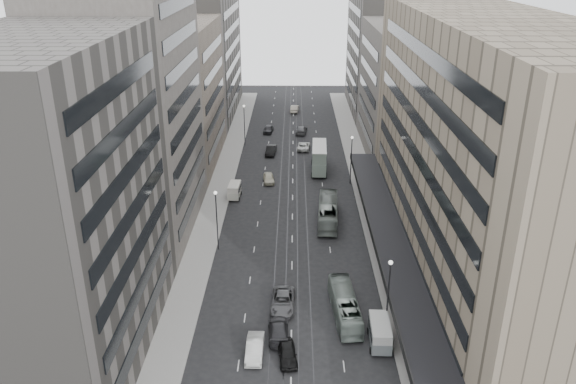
{
  "coord_description": "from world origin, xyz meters",
  "views": [
    {
      "loc": [
        0.18,
        -52.7,
        36.08
      ],
      "look_at": [
        -0.6,
        17.16,
        6.04
      ],
      "focal_mm": 35.0,
      "sensor_mm": 36.0,
      "label": 1
    }
  ],
  "objects_px": {
    "bus_far": "(328,212)",
    "sedan_1": "(255,348)",
    "sedan_0": "(287,353)",
    "bus_near": "(345,306)",
    "sedan_2": "(283,301)",
    "vw_microbus": "(380,332)",
    "panel_van": "(234,190)",
    "double_decker": "(319,157)"
  },
  "relations": [
    {
      "from": "panel_van",
      "to": "sedan_1",
      "type": "height_order",
      "value": "panel_van"
    },
    {
      "from": "vw_microbus",
      "to": "sedan_2",
      "type": "relative_size",
      "value": 0.84
    },
    {
      "from": "sedan_1",
      "to": "sedan_2",
      "type": "bearing_deg",
      "value": 72.72
    },
    {
      "from": "panel_van",
      "to": "sedan_1",
      "type": "xyz_separation_m",
      "value": [
        5.67,
        -37.69,
        -0.55
      ]
    },
    {
      "from": "sedan_2",
      "to": "bus_far",
      "type": "bearing_deg",
      "value": 76.1
    },
    {
      "from": "bus_far",
      "to": "bus_near",
      "type": "bearing_deg",
      "value": 95.19
    },
    {
      "from": "sedan_1",
      "to": "bus_near",
      "type": "bearing_deg",
      "value": 35.07
    },
    {
      "from": "sedan_2",
      "to": "bus_near",
      "type": "bearing_deg",
      "value": -11.73
    },
    {
      "from": "bus_far",
      "to": "double_decker",
      "type": "xyz_separation_m",
      "value": [
        -0.47,
        20.34,
        1.01
      ]
    },
    {
      "from": "bus_near",
      "to": "double_decker",
      "type": "bearing_deg",
      "value": -93.28
    },
    {
      "from": "bus_near",
      "to": "panel_van",
      "type": "relative_size",
      "value": 2.55
    },
    {
      "from": "bus_near",
      "to": "sedan_1",
      "type": "height_order",
      "value": "bus_near"
    },
    {
      "from": "bus_near",
      "to": "sedan_2",
      "type": "bearing_deg",
      "value": -18.41
    },
    {
      "from": "double_decker",
      "to": "sedan_1",
      "type": "xyz_separation_m",
      "value": [
        -8.19,
        -49.64,
        -1.82
      ]
    },
    {
      "from": "vw_microbus",
      "to": "bus_near",
      "type": "bearing_deg",
      "value": 126.09
    },
    {
      "from": "bus_far",
      "to": "vw_microbus",
      "type": "height_order",
      "value": "bus_far"
    },
    {
      "from": "vw_microbus",
      "to": "sedan_2",
      "type": "xyz_separation_m",
      "value": [
        -9.74,
        6.17,
        -0.61
      ]
    },
    {
      "from": "panel_van",
      "to": "sedan_2",
      "type": "distance_m",
      "value": 30.86
    },
    {
      "from": "double_decker",
      "to": "panel_van",
      "type": "bearing_deg",
      "value": -137.02
    },
    {
      "from": "sedan_0",
      "to": "vw_microbus",
      "type": "bearing_deg",
      "value": 8.34
    },
    {
      "from": "panel_van",
      "to": "sedan_2",
      "type": "relative_size",
      "value": 0.7
    },
    {
      "from": "bus_near",
      "to": "sedan_2",
      "type": "relative_size",
      "value": 1.78
    },
    {
      "from": "double_decker",
      "to": "sedan_2",
      "type": "relative_size",
      "value": 1.6
    },
    {
      "from": "double_decker",
      "to": "sedan_1",
      "type": "bearing_deg",
      "value": -97.16
    },
    {
      "from": "vw_microbus",
      "to": "sedan_0",
      "type": "distance_m",
      "value": 9.48
    },
    {
      "from": "bus_far",
      "to": "vw_microbus",
      "type": "bearing_deg",
      "value": 101.34
    },
    {
      "from": "vw_microbus",
      "to": "panel_van",
      "type": "relative_size",
      "value": 1.21
    },
    {
      "from": "sedan_0",
      "to": "double_decker",
      "type": "bearing_deg",
      "value": 77.77
    },
    {
      "from": "bus_far",
      "to": "sedan_1",
      "type": "bearing_deg",
      "value": 77.32
    },
    {
      "from": "bus_far",
      "to": "vw_microbus",
      "type": "distance_m",
      "value": 27.76
    },
    {
      "from": "bus_far",
      "to": "vw_microbus",
      "type": "relative_size",
      "value": 2.43
    },
    {
      "from": "vw_microbus",
      "to": "sedan_2",
      "type": "height_order",
      "value": "vw_microbus"
    },
    {
      "from": "panel_van",
      "to": "sedan_0",
      "type": "relative_size",
      "value": 0.91
    },
    {
      "from": "bus_far",
      "to": "sedan_0",
      "type": "distance_m",
      "value": 30.45
    },
    {
      "from": "double_decker",
      "to": "vw_microbus",
      "type": "bearing_deg",
      "value": -82.87
    },
    {
      "from": "sedan_0",
      "to": "sedan_1",
      "type": "relative_size",
      "value": 0.92
    },
    {
      "from": "bus_near",
      "to": "vw_microbus",
      "type": "xyz_separation_m",
      "value": [
        3.09,
        -4.54,
        0.01
      ]
    },
    {
      "from": "bus_far",
      "to": "sedan_0",
      "type": "bearing_deg",
      "value": 83.4
    },
    {
      "from": "sedan_1",
      "to": "sedan_2",
      "type": "height_order",
      "value": "sedan_2"
    },
    {
      "from": "panel_van",
      "to": "sedan_2",
      "type": "bearing_deg",
      "value": -71.67
    },
    {
      "from": "bus_near",
      "to": "panel_van",
      "type": "distance_m",
      "value": 34.72
    },
    {
      "from": "bus_far",
      "to": "double_decker",
      "type": "relative_size",
      "value": 1.28
    }
  ]
}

